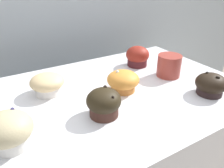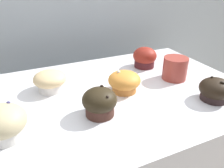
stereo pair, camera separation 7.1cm
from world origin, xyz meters
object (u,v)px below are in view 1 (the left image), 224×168
Objects in this scene: muffin_front_center at (9,131)px; muffin_back_center at (104,103)px; muffin_front_left at (123,81)px; coffee_cup at (169,65)px; muffin_back_left at (211,85)px; muffin_back_right at (47,84)px; muffin_front_right at (137,56)px.

muffin_back_center is at bearing -1.02° from muffin_front_center.
coffee_cup reaches higher than muffin_front_left.
muffin_front_left is at bearing 36.71° from muffin_back_center.
muffin_back_left is 0.55m from muffin_back_right.
muffin_front_center is at bearing -166.44° from muffin_front_left.
muffin_front_center is 0.86× the size of coffee_cup.
muffin_back_center is at bearing -140.37° from muffin_front_right.
muffin_back_left and muffin_front_left have the same top height.
coffee_cup is at bearing -73.22° from muffin_front_right.
muffin_front_left is 0.22m from coffee_cup.
muffin_back_right is 1.13× the size of muffin_front_right.
muffin_front_center reaches higher than coffee_cup.
muffin_front_center is 0.61m from muffin_front_right.
coffee_cup is at bearing 3.73° from muffin_front_left.
muffin_front_center reaches higher than muffin_front_left.
muffin_back_right is 0.85× the size of coffee_cup.
muffin_front_right and muffin_back_center have the same top height.
muffin_back_left is at bearing -85.47° from coffee_cup.
muffin_back_right is 0.46m from coffee_cup.
coffee_cup is (-0.01, 0.18, 0.01)m from muffin_back_left.
muffin_back_left is 0.33m from muffin_front_right.
muffin_back_center is (0.10, -0.21, 0.00)m from muffin_back_right.
muffin_front_right is at bearing 6.65° from muffin_back_right.
coffee_cup is at bearing 17.35° from muffin_back_center.
muffin_back_left is at bearing -31.05° from muffin_back_right.
muffin_back_right is (0.15, 0.20, -0.01)m from muffin_front_center.
muffin_front_left is (-0.24, 0.17, 0.00)m from muffin_back_left.
muffin_back_center reaches higher than muffin_back_left.
muffin_back_center is 0.37m from coffee_cup.
muffin_back_right is 1.14× the size of muffin_back_center.
muffin_back_center reaches higher than muffin_back_right.
muffin_back_center is (-0.31, -0.26, -0.00)m from muffin_front_right.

